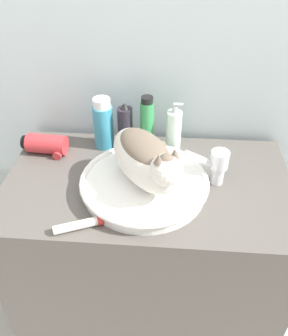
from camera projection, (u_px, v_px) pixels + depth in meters
The scene contains 11 objects.
wall_back at pixel (155, 49), 1.28m from camera, with size 8.00×0.05×2.40m.
vanity_counter at pixel (147, 260), 1.48m from camera, with size 0.99×0.57×0.86m.
sink_basin at pixel (144, 183), 1.17m from camera, with size 0.42×0.42×0.05m.
cat at pixel (146, 158), 1.09m from camera, with size 0.30×0.36×0.18m.
faucet at pixel (216, 164), 1.17m from camera, with size 0.15×0.07×0.14m.
shampoo_bottle_tall at pixel (147, 124), 1.32m from camera, with size 0.05×0.05×0.21m.
soap_pump_bottle at pixel (174, 130), 1.32m from camera, with size 0.06×0.06×0.20m.
mouthwash_bottle at pixel (103, 124), 1.33m from camera, with size 0.07×0.07×0.20m.
hairspray_can_black at pixel (125, 127), 1.33m from camera, with size 0.06×0.06×0.19m.
cream_tube at pixel (79, 225), 1.04m from camera, with size 0.15×0.08×0.03m.
hair_dryer at pixel (47, 144), 1.33m from camera, with size 0.17×0.09×0.07m.
Camera 1 is at (0.06, -0.65, 1.65)m, focal length 38.00 mm.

